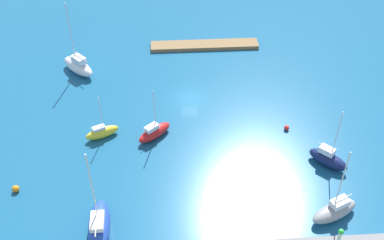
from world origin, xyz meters
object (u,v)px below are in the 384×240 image
object	(u,v)px
sailboat_red_lone_north	(154,132)
pier_dock	(204,45)
harbor_beacon	(339,239)
mooring_buoy_red	(287,128)
sailboat_yellow_near_pier	(102,132)
sailboat_blue_off_beacon	(99,225)
sailboat_gray_by_breakwater	(335,210)
sailboat_white_mid_basin	(78,66)
mooring_buoy_orange	(16,189)
sailboat_navy_west_end	(328,159)

from	to	relation	value
sailboat_red_lone_north	pier_dock	bearing A→B (deg)	28.94
harbor_beacon	mooring_buoy_red	size ratio (longest dim) A/B	5.24
sailboat_yellow_near_pier	sailboat_blue_off_beacon	size ratio (longest dim) A/B	0.57
sailboat_yellow_near_pier	sailboat_gray_by_breakwater	world-z (taller)	sailboat_gray_by_breakwater
sailboat_blue_off_beacon	sailboat_white_mid_basin	bearing A→B (deg)	9.42
sailboat_red_lone_north	mooring_buoy_orange	size ratio (longest dim) A/B	8.93
sailboat_yellow_near_pier	sailboat_gray_by_breakwater	size ratio (longest dim) A/B	0.65
sailboat_white_mid_basin	sailboat_gray_by_breakwater	size ratio (longest dim) A/B	1.16
harbor_beacon	mooring_buoy_red	bearing A→B (deg)	-89.18
sailboat_white_mid_basin	mooring_buoy_orange	xyz separation A→B (m)	(4.50, 24.85, -0.84)
sailboat_blue_off_beacon	sailboat_gray_by_breakwater	bearing A→B (deg)	-90.10
sailboat_navy_west_end	sailboat_gray_by_breakwater	distance (m)	8.27
pier_dock	mooring_buoy_red	xyz separation A→B (m)	(-9.52, 22.38, 0.04)
mooring_buoy_orange	mooring_buoy_red	world-z (taller)	mooring_buoy_orange
sailboat_yellow_near_pier	harbor_beacon	bearing A→B (deg)	-62.90
sailboat_yellow_near_pier	sailboat_blue_off_beacon	bearing A→B (deg)	-109.84
sailboat_yellow_near_pier	mooring_buoy_orange	size ratio (longest dim) A/B	7.77
sailboat_blue_off_beacon	mooring_buoy_orange	size ratio (longest dim) A/B	13.69
pier_dock	sailboat_yellow_near_pier	world-z (taller)	sailboat_yellow_near_pier
pier_dock	sailboat_blue_off_beacon	distance (m)	40.81
harbor_beacon	sailboat_yellow_near_pier	xyz separation A→B (m)	(25.51, -20.76, -2.81)
pier_dock	sailboat_blue_off_beacon	size ratio (longest dim) A/B	1.57
harbor_beacon	sailboat_red_lone_north	distance (m)	27.59
mooring_buoy_orange	sailboat_navy_west_end	bearing A→B (deg)	-176.87
harbor_beacon	sailboat_navy_west_end	size ratio (longest dim) A/B	0.42
sailboat_navy_west_end	mooring_buoy_orange	world-z (taller)	sailboat_navy_west_end
sailboat_white_mid_basin	sailboat_red_lone_north	distance (m)	20.22
harbor_beacon	sailboat_yellow_near_pier	size ratio (longest dim) A/B	0.56
harbor_beacon	sailboat_blue_off_beacon	size ratio (longest dim) A/B	0.32
sailboat_white_mid_basin	harbor_beacon	bearing A→B (deg)	176.61
sailboat_white_mid_basin	mooring_buoy_red	xyz separation A→B (m)	(-30.27, 15.83, -0.91)
pier_dock	sailboat_white_mid_basin	bearing A→B (deg)	17.51
harbor_beacon	sailboat_red_lone_north	size ratio (longest dim) A/B	0.49
sailboat_red_lone_north	mooring_buoy_red	world-z (taller)	sailboat_red_lone_north
sailboat_blue_off_beacon	mooring_buoy_red	size ratio (longest dim) A/B	16.55
sailboat_navy_west_end	sailboat_blue_off_beacon	bearing A→B (deg)	-119.50
sailboat_yellow_near_pier	sailboat_gray_by_breakwater	distance (m)	31.25
sailboat_navy_west_end	sailboat_gray_by_breakwater	size ratio (longest dim) A/B	0.85
pier_dock	sailboat_yellow_near_pier	bearing A→B (deg)	54.86
sailboat_gray_by_breakwater	mooring_buoy_red	world-z (taller)	sailboat_gray_by_breakwater
sailboat_blue_off_beacon	mooring_buoy_red	world-z (taller)	sailboat_blue_off_beacon
pier_dock	sailboat_white_mid_basin	xyz separation A→B (m)	(20.75, 6.55, 0.95)
harbor_beacon	sailboat_navy_west_end	world-z (taller)	sailboat_navy_west_end
pier_dock	mooring_buoy_orange	xyz separation A→B (m)	(25.25, 31.40, 0.11)
pier_dock	sailboat_blue_off_beacon	world-z (taller)	sailboat_blue_off_beacon
sailboat_white_mid_basin	sailboat_gray_by_breakwater	world-z (taller)	sailboat_white_mid_basin
sailboat_blue_off_beacon	sailboat_gray_by_breakwater	distance (m)	26.27
sailboat_gray_by_breakwater	sailboat_navy_west_end	bearing A→B (deg)	-125.06
harbor_beacon	sailboat_blue_off_beacon	world-z (taller)	sailboat_blue_off_beacon
pier_dock	sailboat_gray_by_breakwater	distance (m)	39.20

